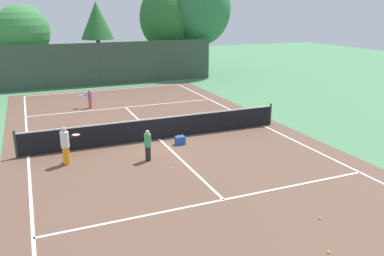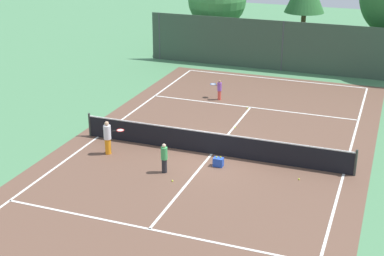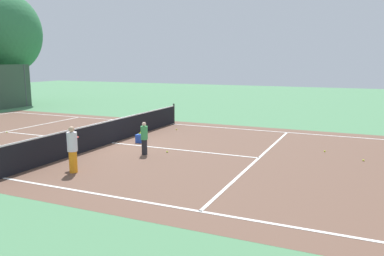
% 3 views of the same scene
% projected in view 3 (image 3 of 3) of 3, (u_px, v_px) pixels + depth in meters
% --- Properties ---
extents(ground_plane, '(80.00, 80.00, 0.00)m').
position_uv_depth(ground_plane, '(112.00, 143.00, 16.53)').
color(ground_plane, '#4C8456').
extents(court_surface, '(13.00, 25.00, 0.01)m').
position_uv_depth(court_surface, '(112.00, 143.00, 16.53)').
color(court_surface, brown).
rests_on(court_surface, ground_plane).
extents(tennis_net, '(11.90, 0.10, 1.10)m').
position_uv_depth(tennis_net, '(112.00, 131.00, 16.44)').
color(tennis_net, '#333833').
rests_on(tennis_net, ground_plane).
extents(tree_3, '(5.15, 5.42, 8.70)m').
position_uv_depth(tree_3, '(7.00, 33.00, 30.44)').
color(tree_3, brown).
rests_on(tree_3, ground_plane).
extents(player_1, '(0.26, 0.26, 1.23)m').
position_uv_depth(player_1, '(144.00, 138.00, 14.41)').
color(player_1, '#232328').
rests_on(player_1, ground_plane).
extents(player_2, '(0.84, 0.72, 1.48)m').
position_uv_depth(player_2, '(73.00, 149.00, 12.07)').
color(player_2, orange).
rests_on(player_2, ground_plane).
extents(ball_crate, '(0.40, 0.28, 0.43)m').
position_uv_depth(ball_crate, '(141.00, 138.00, 16.65)').
color(ball_crate, blue).
rests_on(ball_crate, ground_plane).
extents(tennis_ball_0, '(0.07, 0.07, 0.07)m').
position_uv_depth(tennis_ball_0, '(325.00, 151.00, 14.90)').
color(tennis_ball_0, '#CCE533').
rests_on(tennis_ball_0, ground_plane).
extents(tennis_ball_1, '(0.07, 0.07, 0.07)m').
position_uv_depth(tennis_ball_1, '(363.00, 160.00, 13.55)').
color(tennis_ball_1, '#CCE533').
rests_on(tennis_ball_1, ground_plane).
extents(tennis_ball_2, '(0.07, 0.07, 0.07)m').
position_uv_depth(tennis_ball_2, '(55.00, 136.00, 17.90)').
color(tennis_ball_2, '#CCE533').
rests_on(tennis_ball_2, ground_plane).
extents(tennis_ball_3, '(0.07, 0.07, 0.07)m').
position_uv_depth(tennis_ball_3, '(167.00, 152.00, 14.80)').
color(tennis_ball_3, '#CCE533').
rests_on(tennis_ball_3, ground_plane).
extents(tennis_ball_4, '(0.07, 0.07, 0.07)m').
position_uv_depth(tennis_ball_4, '(176.00, 129.00, 19.61)').
color(tennis_ball_4, '#CCE533').
rests_on(tennis_ball_4, ground_plane).
extents(tennis_ball_5, '(0.07, 0.07, 0.07)m').
position_uv_depth(tennis_ball_5, '(7.00, 132.00, 18.88)').
color(tennis_ball_5, '#CCE533').
rests_on(tennis_ball_5, ground_plane).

